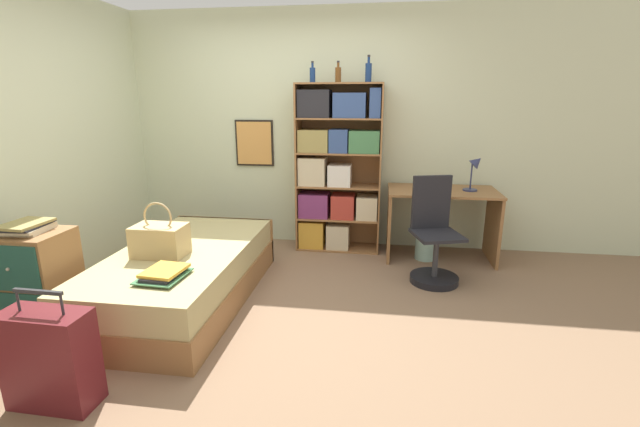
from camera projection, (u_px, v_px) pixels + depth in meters
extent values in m
plane|color=#84664C|center=(262.00, 305.00, 3.54)|extent=(14.00, 14.00, 0.00)
cube|color=beige|center=(300.00, 131.00, 4.84)|extent=(10.00, 0.06, 2.60)
cube|color=black|center=(254.00, 143.00, 4.91)|extent=(0.44, 0.02, 0.52)
cube|color=#DB994C|center=(254.00, 143.00, 4.90)|extent=(0.40, 0.01, 0.48)
cube|color=beige|center=(25.00, 143.00, 3.47)|extent=(0.06, 10.00, 2.60)
cube|color=olive|center=(186.00, 287.00, 3.60)|extent=(1.02, 1.97, 0.23)
cube|color=tan|center=(183.00, 262.00, 3.54)|extent=(0.99, 1.94, 0.22)
cube|color=olive|center=(226.00, 239.00, 4.49)|extent=(1.02, 0.04, 0.45)
cube|color=tan|center=(160.00, 241.00, 3.34)|extent=(0.40, 0.26, 0.25)
torus|color=tan|center=(158.00, 217.00, 3.29)|extent=(0.23, 0.02, 0.23)
cube|color=#7A336B|center=(163.00, 277.00, 2.95)|extent=(0.23, 0.29, 0.02)
cube|color=#427A4C|center=(163.00, 276.00, 2.93)|extent=(0.30, 0.35, 0.01)
cube|color=#232328|center=(164.00, 274.00, 2.93)|extent=(0.22, 0.30, 0.02)
cube|color=gold|center=(164.00, 270.00, 2.93)|extent=(0.26, 0.30, 0.02)
cube|color=#5B191E|center=(50.00, 359.00, 2.33)|extent=(0.48, 0.22, 0.56)
cylinder|color=#2D2D33|center=(18.00, 300.00, 2.26)|extent=(0.01, 0.01, 0.12)
cylinder|color=#2D2D33|center=(62.00, 304.00, 2.22)|extent=(0.01, 0.01, 0.12)
cube|color=#2D2D33|center=(38.00, 292.00, 2.22)|extent=(0.28, 0.03, 0.02)
cube|color=olive|center=(37.00, 280.00, 3.13)|extent=(0.48, 0.40, 0.73)
cube|color=#1E4C42|center=(19.00, 315.00, 2.98)|extent=(0.44, 0.01, 0.33)
sphere|color=#B2A893|center=(17.00, 316.00, 2.97)|extent=(0.02, 0.02, 0.02)
cube|color=#1E4C42|center=(9.00, 269.00, 2.89)|extent=(0.44, 0.01, 0.33)
sphere|color=#B2A893|center=(8.00, 269.00, 2.88)|extent=(0.02, 0.02, 0.02)
cube|color=beige|center=(27.00, 230.00, 3.05)|extent=(0.31, 0.30, 0.02)
cube|color=beige|center=(26.00, 228.00, 3.03)|extent=(0.30, 0.32, 0.02)
cube|color=#232328|center=(26.00, 226.00, 3.02)|extent=(0.26, 0.33, 0.01)
cube|color=#99894C|center=(25.00, 224.00, 3.01)|extent=(0.26, 0.32, 0.02)
cube|color=olive|center=(299.00, 168.00, 4.72)|extent=(0.02, 0.36, 1.81)
cube|color=olive|center=(380.00, 170.00, 4.60)|extent=(0.02, 0.36, 1.81)
cube|color=olive|center=(340.00, 167.00, 4.83)|extent=(0.92, 0.01, 1.81)
cube|color=olive|center=(338.00, 247.00, 4.89)|extent=(0.88, 0.36, 0.02)
cube|color=olive|center=(338.00, 217.00, 4.80)|extent=(0.88, 0.36, 0.02)
cube|color=olive|center=(339.00, 186.00, 4.71)|extent=(0.88, 0.36, 0.02)
cube|color=olive|center=(339.00, 153.00, 4.61)|extent=(0.88, 0.36, 0.02)
cube|color=olive|center=(339.00, 118.00, 4.52)|extent=(0.88, 0.36, 0.02)
cube|color=olive|center=(340.00, 84.00, 4.43)|extent=(0.88, 0.36, 0.02)
cube|color=gold|center=(312.00, 233.00, 4.88)|extent=(0.27, 0.27, 0.30)
cube|color=beige|center=(338.00, 235.00, 4.84)|extent=(0.25, 0.27, 0.28)
cube|color=#7A336B|center=(314.00, 205.00, 4.79)|extent=(0.32, 0.27, 0.27)
cube|color=#B2382D|center=(343.00, 206.00, 4.74)|extent=(0.25, 0.27, 0.26)
cube|color=beige|center=(367.00, 207.00, 4.71)|extent=(0.22, 0.27, 0.25)
cube|color=beige|center=(313.00, 171.00, 4.69)|extent=(0.29, 0.27, 0.30)
cube|color=silver|center=(340.00, 175.00, 4.66)|extent=(0.24, 0.27, 0.23)
cube|color=#99894C|center=(314.00, 141.00, 4.60)|extent=(0.32, 0.27, 0.24)
cube|color=#334C84|center=(339.00, 141.00, 4.56)|extent=(0.20, 0.27, 0.24)
cube|color=#427A4C|center=(364.00, 142.00, 4.53)|extent=(0.32, 0.27, 0.23)
cube|color=#232328|center=(315.00, 104.00, 4.50)|extent=(0.33, 0.27, 0.28)
cube|color=#334C84|center=(350.00, 105.00, 4.45)|extent=(0.33, 0.27, 0.25)
cube|color=#334C84|center=(375.00, 103.00, 4.41)|extent=(0.11, 0.27, 0.30)
cylinder|color=navy|center=(313.00, 75.00, 4.40)|extent=(0.06, 0.06, 0.15)
cylinder|color=navy|center=(312.00, 65.00, 4.38)|extent=(0.02, 0.02, 0.05)
cylinder|color=#232328|center=(312.00, 62.00, 4.37)|extent=(0.03, 0.03, 0.02)
cylinder|color=brown|center=(338.00, 75.00, 4.41)|extent=(0.06, 0.06, 0.15)
cylinder|color=brown|center=(338.00, 65.00, 4.39)|extent=(0.02, 0.02, 0.05)
cylinder|color=#232328|center=(338.00, 62.00, 4.38)|extent=(0.03, 0.03, 0.02)
cylinder|color=navy|center=(368.00, 73.00, 4.37)|extent=(0.07, 0.07, 0.19)
cylinder|color=navy|center=(369.00, 60.00, 4.34)|extent=(0.03, 0.03, 0.06)
cylinder|color=#232328|center=(369.00, 56.00, 4.33)|extent=(0.03, 0.03, 0.02)
cube|color=olive|center=(443.00, 191.00, 4.42)|extent=(1.11, 0.64, 0.02)
cube|color=olive|center=(389.00, 223.00, 4.59)|extent=(0.03, 0.60, 0.71)
cube|color=olive|center=(493.00, 227.00, 4.44)|extent=(0.03, 0.60, 0.71)
cylinder|color=navy|center=(470.00, 190.00, 4.37)|extent=(0.14, 0.14, 0.02)
cylinder|color=navy|center=(471.00, 177.00, 4.34)|extent=(0.02, 0.02, 0.26)
cone|color=navy|center=(477.00, 162.00, 4.29)|extent=(0.16, 0.12, 0.16)
cylinder|color=black|center=(434.00, 279.00, 3.97)|extent=(0.44, 0.44, 0.06)
cylinder|color=#333338|center=(435.00, 260.00, 3.92)|extent=(0.05, 0.05, 0.44)
cube|color=black|center=(437.00, 235.00, 3.86)|extent=(0.50, 0.50, 0.03)
cube|color=black|center=(431.00, 202.00, 3.97)|extent=(0.36, 0.14, 0.50)
cylinder|color=#99C1B2|center=(426.00, 246.00, 4.53)|extent=(0.22, 0.22, 0.29)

